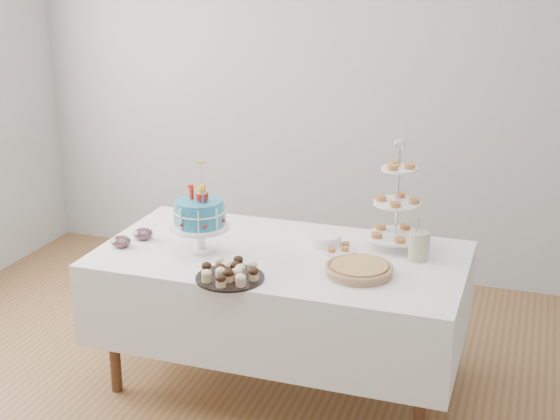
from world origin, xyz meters
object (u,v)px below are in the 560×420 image
(pastry_plate, at_px, (336,247))
(jam_bowl_b, at_px, (143,234))
(birthday_cake, at_px, (200,228))
(plate_stack, at_px, (325,241))
(cupcake_tray, at_px, (230,272))
(table, at_px, (281,293))
(tiered_stand, at_px, (397,204))
(utensil_pitcher, at_px, (419,245))
(pie, at_px, (359,269))
(jam_bowl_a, at_px, (121,242))

(pastry_plate, height_order, jam_bowl_b, jam_bowl_b)
(birthday_cake, height_order, pastry_plate, birthday_cake)
(pastry_plate, bearing_deg, plate_stack, 155.26)
(plate_stack, bearing_deg, jam_bowl_b, -167.53)
(cupcake_tray, distance_m, pastry_plate, 0.66)
(jam_bowl_b, bearing_deg, table, 3.46)
(pastry_plate, distance_m, jam_bowl_b, 1.06)
(table, distance_m, tiered_stand, 0.78)
(plate_stack, bearing_deg, table, -138.87)
(cupcake_tray, relative_size, pastry_plate, 1.57)
(utensil_pitcher, bearing_deg, pie, -146.33)
(pastry_plate, height_order, utensil_pitcher, utensil_pitcher)
(pie, bearing_deg, birthday_cake, 177.58)
(jam_bowl_a, distance_m, utensil_pitcher, 1.57)
(birthday_cake, bearing_deg, jam_bowl_a, -145.91)
(table, relative_size, birthday_cake, 3.99)
(plate_stack, bearing_deg, pastry_plate, -24.74)
(birthday_cake, height_order, tiered_stand, tiered_stand)
(jam_bowl_b, bearing_deg, pie, -4.66)
(plate_stack, height_order, utensil_pitcher, utensil_pitcher)
(tiered_stand, relative_size, jam_bowl_a, 5.67)
(tiered_stand, bearing_deg, jam_bowl_a, -161.43)
(table, xyz_separation_m, pastry_plate, (0.26, 0.14, 0.24))
(pie, height_order, pastry_plate, pie)
(birthday_cake, bearing_deg, utensil_pitcher, 36.42)
(plate_stack, relative_size, pastry_plate, 0.81)
(table, height_order, pastry_plate, pastry_plate)
(pie, xyz_separation_m, jam_bowl_b, (-1.24, 0.10, -0.00))
(cupcake_tray, height_order, tiered_stand, tiered_stand)
(jam_bowl_a, bearing_deg, pie, 1.93)
(tiered_stand, relative_size, utensil_pitcher, 2.57)
(jam_bowl_b, bearing_deg, pastry_plate, 10.07)
(pastry_plate, height_order, jam_bowl_a, jam_bowl_a)
(cupcake_tray, distance_m, utensil_pitcher, 0.98)
(birthday_cake, distance_m, plate_stack, 0.67)
(plate_stack, xyz_separation_m, utensil_pitcher, (0.50, -0.03, 0.05))
(table, relative_size, pie, 5.68)
(cupcake_tray, bearing_deg, jam_bowl_b, 151.92)
(pie, distance_m, jam_bowl_a, 1.30)
(birthday_cake, xyz_separation_m, plate_stack, (0.60, 0.28, -0.10))
(tiered_stand, bearing_deg, table, -153.49)
(plate_stack, height_order, pastry_plate, plate_stack)
(birthday_cake, relative_size, cupcake_tray, 1.43)
(cupcake_tray, bearing_deg, table, 72.59)
(utensil_pitcher, bearing_deg, table, 174.82)
(table, distance_m, jam_bowl_a, 0.90)
(plate_stack, bearing_deg, jam_bowl_a, -160.72)
(birthday_cake, height_order, plate_stack, birthday_cake)
(cupcake_tray, xyz_separation_m, pastry_plate, (0.39, 0.54, -0.02))
(pie, xyz_separation_m, tiered_stand, (0.10, 0.42, 0.22))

